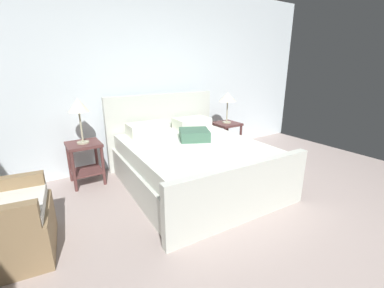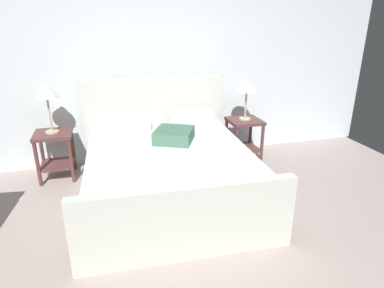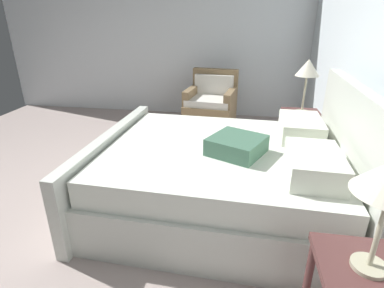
# 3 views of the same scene
# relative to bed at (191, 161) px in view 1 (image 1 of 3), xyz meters

# --- Properties ---
(ground_plane) EXTENTS (6.31, 5.35, 0.02)m
(ground_plane) POSITION_rel_bed_xyz_m (0.20, -1.51, -0.36)
(ground_plane) COLOR #AC9A94
(wall_back) EXTENTS (6.43, 0.12, 2.88)m
(wall_back) POSITION_rel_bed_xyz_m (0.20, 1.23, 1.09)
(wall_back) COLOR silver
(wall_back) RESTS_ON ground
(bed) EXTENTS (1.94, 2.24, 1.18)m
(bed) POSITION_rel_bed_xyz_m (0.00, 0.00, 0.00)
(bed) COLOR silver
(bed) RESTS_ON ground
(nightstand_right) EXTENTS (0.44, 0.44, 0.60)m
(nightstand_right) POSITION_rel_bed_xyz_m (1.24, 0.72, 0.06)
(nightstand_right) COLOR brown
(nightstand_right) RESTS_ON ground
(table_lamp_right) EXTENTS (0.31, 0.31, 0.56)m
(table_lamp_right) POSITION_rel_bed_xyz_m (1.24, 0.72, 0.71)
(table_lamp_right) COLOR #B7B293
(table_lamp_right) RESTS_ON nightstand_right
(nightstand_left) EXTENTS (0.44, 0.44, 0.60)m
(nightstand_left) POSITION_rel_bed_xyz_m (-1.25, 0.82, 0.06)
(nightstand_left) COLOR brown
(nightstand_left) RESTS_ON ground
(table_lamp_left) EXTENTS (0.27, 0.27, 0.62)m
(table_lamp_left) POSITION_rel_bed_xyz_m (-1.25, 0.82, 0.76)
(table_lamp_left) COLOR #B7B293
(table_lamp_left) RESTS_ON nightstand_left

